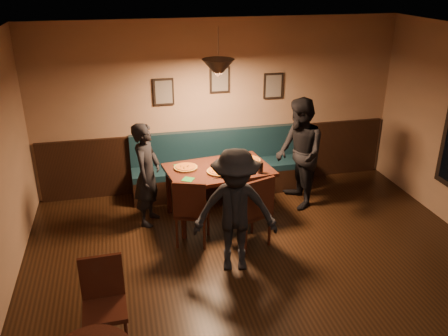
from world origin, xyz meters
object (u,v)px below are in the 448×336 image
dining_table (219,193)px  cafe_chair_far (105,308)px  booth_bench (223,164)px  chair_near_left (192,210)px  diner_left (147,174)px  tabasco_bottle (254,163)px  soda_glass (260,168)px  diner_front (235,211)px  diner_right (299,154)px  chair_near_right (250,210)px

dining_table → cafe_chair_far: 2.87m
booth_bench → dining_table: size_ratio=2.01×
chair_near_left → diner_left: diner_left is taller
chair_near_left → tabasco_bottle: bearing=46.6°
booth_bench → soda_glass: bearing=-76.2°
diner_left → diner_front: bearing=-121.6°
diner_left → cafe_chair_far: (-0.61, -2.44, -0.29)m
diner_front → soda_glass: size_ratio=9.59×
diner_right → booth_bench: bearing=-123.8°
diner_right → diner_front: 1.99m
diner_right → soda_glass: size_ratio=10.42×
diner_right → chair_near_right: bearing=-47.1°
diner_left → diner_right: bearing=-64.9°
diner_right → diner_front: size_ratio=1.09×
dining_table → diner_left: size_ratio=0.97×
dining_table → diner_left: diner_left is taller
diner_front → tabasco_bottle: diner_front is taller
soda_glass → chair_near_right: bearing=-119.7°
diner_left → diner_right: 2.33m
booth_bench → diner_right: bearing=-34.8°
chair_near_right → tabasco_bottle: 0.86m
chair_near_right → diner_right: 1.45m
diner_right → cafe_chair_far: (-2.93, -2.48, -0.39)m
dining_table → soda_glass: bearing=-36.5°
chair_near_left → chair_near_right: (0.74, -0.22, 0.03)m
chair_near_right → diner_right: diner_right is taller
booth_bench → diner_front: (-0.34, -2.15, 0.29)m
diner_right → diner_front: bearing=-42.7°
chair_near_right → soda_glass: (0.30, 0.52, 0.36)m
cafe_chair_far → chair_near_right: bearing=-142.7°
cafe_chair_far → booth_bench: bearing=-122.8°
chair_near_left → soda_glass: (1.04, 0.30, 0.39)m
diner_left → booth_bench: bearing=-35.7°
tabasco_bottle → chair_near_right: bearing=-109.4°
booth_bench → soda_glass: (0.28, -1.14, 0.38)m
dining_table → booth_bench: bearing=64.7°
dining_table → diner_front: size_ratio=0.94×
diner_left → soda_glass: size_ratio=9.26×
diner_right → diner_left: bearing=-88.0°
diner_right → diner_front: (-1.37, -1.43, -0.07)m
soda_glass → booth_bench: bearing=103.8°
dining_table → diner_right: (1.29, 0.12, 0.46)m
soda_glass → tabasco_bottle: 0.22m
booth_bench → dining_table: (-0.26, -0.84, -0.10)m
diner_front → soda_glass: bearing=69.0°
dining_table → diner_front: 1.37m
chair_near_left → cafe_chair_far: (-1.15, -1.76, -0.02)m
chair_near_right → tabasco_bottle: size_ratio=8.10×
chair_near_right → diner_left: (-1.28, 0.90, 0.25)m
cafe_chair_far → dining_table: bearing=-126.8°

